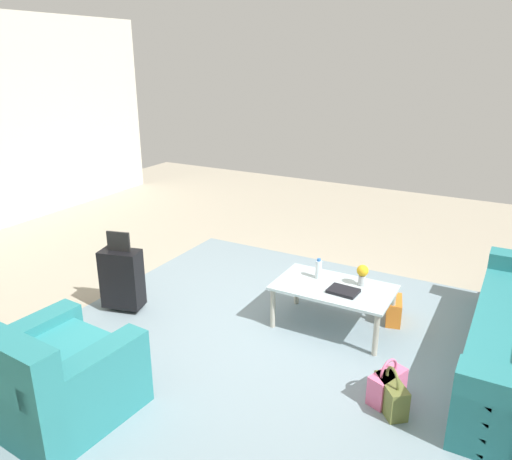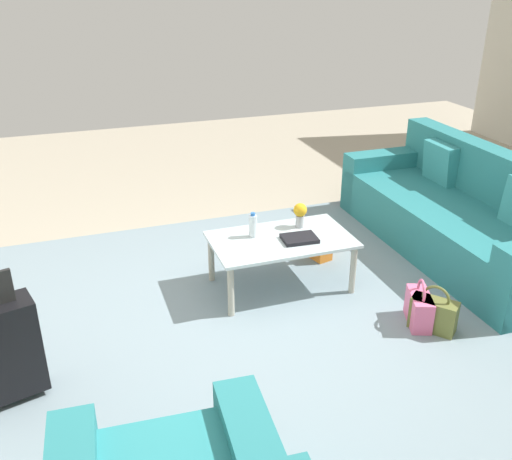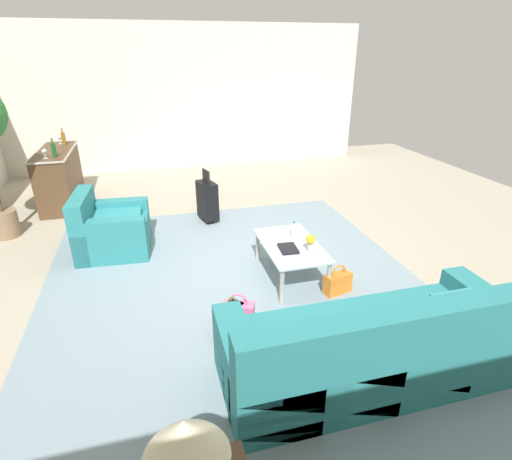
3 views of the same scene
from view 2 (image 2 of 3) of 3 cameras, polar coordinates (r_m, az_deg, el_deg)
name	(u,v)px [view 2 (image 2 of 3)]	position (r m, az deg, el deg)	size (l,w,h in m)	color
ground_plane	(254,329)	(4.15, -0.22, -9.86)	(12.00, 12.00, 0.00)	#A89E89
area_rug	(342,328)	(4.20, 8.56, -9.65)	(5.20, 4.40, 0.01)	gray
couch	(463,218)	(5.46, 19.99, 1.13)	(0.96, 2.50, 0.91)	teal
coffee_table	(281,244)	(4.48, 2.53, -1.44)	(1.10, 0.65, 0.43)	silver
water_bottle	(253,226)	(4.44, -0.31, 0.43)	(0.06, 0.06, 0.20)	silver
coffee_table_book	(299,238)	(4.43, 4.37, -0.85)	(0.27, 0.20, 0.03)	black
flower_vase	(300,213)	(4.61, 4.43, 1.71)	(0.11, 0.11, 0.21)	#B2B7BC
suitcase_black	(3,349)	(3.67, -23.94, -10.80)	(0.44, 0.32, 0.85)	black
handbag_pink	(419,308)	(4.30, 15.99, -7.52)	(0.25, 0.35, 0.36)	pink
handbag_orange	(315,243)	(5.10, 5.96, -1.28)	(0.21, 0.34, 0.36)	orange
handbag_olive	(433,314)	(4.27, 17.32, -8.01)	(0.31, 0.34, 0.36)	olive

